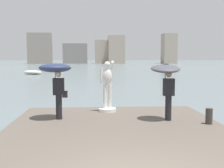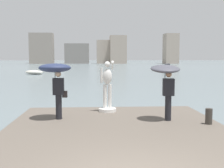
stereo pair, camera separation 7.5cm
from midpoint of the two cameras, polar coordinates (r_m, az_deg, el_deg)
The scene contains 9 objects.
ground_plane at distance 44.77m, azimuth -2.84°, elevation 2.02°, with size 400.00×400.00×0.00m, color slate.
pier at distance 7.57m, azimuth 1.84°, elevation -13.26°, with size 7.07×10.90×0.40m, color #60564C.
statue_white_figure at distance 11.63m, azimuth -1.14°, elevation -1.43°, with size 0.71×0.92×2.08m.
onlooker_left at distance 10.33m, azimuth -11.37°, elevation 2.09°, with size 1.18×1.19×2.01m.
onlooker_right at distance 10.11m, azimuth 10.60°, elevation 1.46°, with size 1.07×1.09×2.01m.
mooring_bollard at distance 10.06m, azimuth 18.62°, elevation -6.11°, with size 0.23×0.23×0.53m, color #38332D.
boat_mid at distance 45.57m, azimuth -15.66°, elevation 2.29°, with size 3.67×3.08×0.63m.
boat_far at distance 57.23m, azimuth 10.61°, elevation 3.17°, with size 1.84×5.29×1.38m.
distant_skyline at distance 118.31m, azimuth -2.85°, elevation 6.74°, with size 59.92×10.26×12.26m.
Camera 1 is at (-0.74, -4.68, 2.62)m, focal length 45.72 mm.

